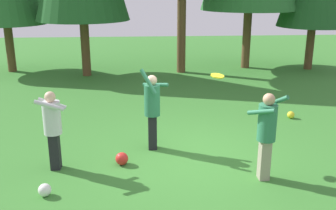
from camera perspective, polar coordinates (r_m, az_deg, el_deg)
ground_plane at (r=8.45m, az=3.24°, el=-7.29°), size 40.00×40.00×0.00m
person_thrower at (r=8.43m, az=-2.32°, el=-0.10°), size 0.63×0.63×1.84m
person_catcher at (r=7.31m, az=14.17°, el=-3.45°), size 0.72×0.73×1.66m
person_bystander at (r=7.83m, az=-16.47°, el=-2.68°), size 0.58×0.52×1.58m
frisbee at (r=7.81m, az=7.21°, el=4.24°), size 0.38×0.38×0.07m
ball_yellow at (r=11.16m, az=17.45°, el=-1.37°), size 0.20×0.20×0.20m
ball_white at (r=7.20m, az=-17.51°, el=-11.72°), size 0.23×0.23×0.23m
ball_red at (r=8.02m, az=-6.74°, el=-7.77°), size 0.26×0.26×0.26m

